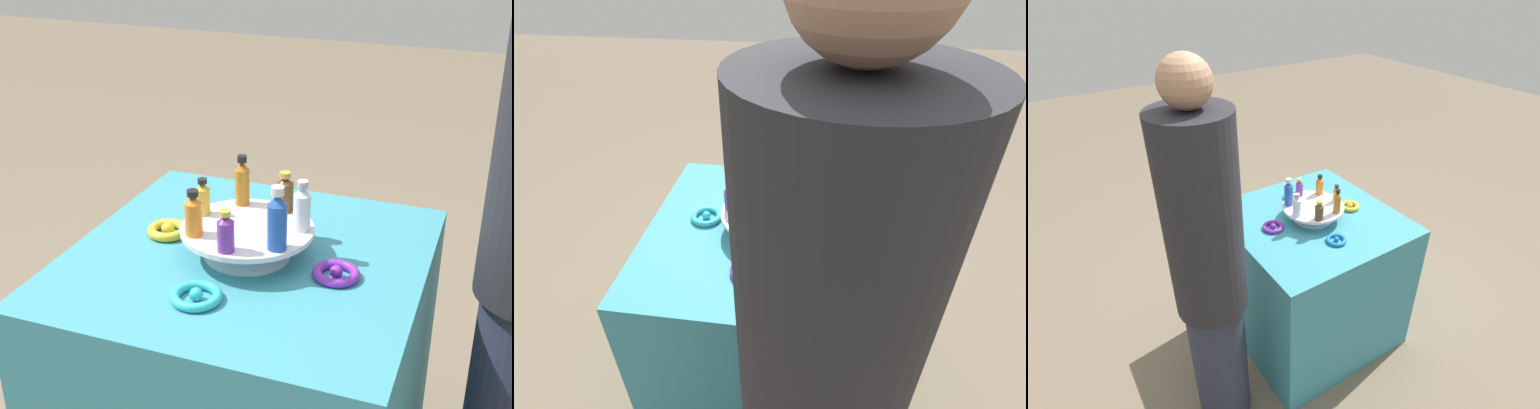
# 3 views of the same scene
# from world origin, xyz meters

# --- Properties ---
(party_table) EXTENTS (0.81, 0.81, 0.78)m
(party_table) POSITION_xyz_m (0.00, 0.00, 0.39)
(party_table) COLOR teal
(party_table) RESTS_ON ground_plane
(display_stand) EXTENTS (0.31, 0.31, 0.07)m
(display_stand) POSITION_xyz_m (0.00, 0.00, 0.83)
(display_stand) COLOR silver
(display_stand) RESTS_ON party_table
(bottle_gold) EXTENTS (0.03, 0.03, 0.09)m
(bottle_gold) POSITION_xyz_m (0.12, -0.03, 0.90)
(bottle_gold) COLOR gold
(bottle_gold) RESTS_ON display_stand
(bottle_orange) EXTENTS (0.04, 0.04, 0.11)m
(bottle_orange) POSITION_xyz_m (0.10, 0.08, 0.90)
(bottle_orange) COLOR orange
(bottle_orange) RESTS_ON display_stand
(bottle_purple) EXTENTS (0.04, 0.04, 0.09)m
(bottle_purple) POSITION_xyz_m (-0.00, 0.12, 0.90)
(bottle_purple) COLOR #702D93
(bottle_purple) RESTS_ON display_stand
(bottle_blue) EXTENTS (0.04, 0.04, 0.14)m
(bottle_blue) POSITION_xyz_m (-0.10, 0.08, 0.92)
(bottle_blue) COLOR #234CAD
(bottle_blue) RESTS_ON display_stand
(bottle_clear) EXTENTS (0.04, 0.04, 0.12)m
(bottle_clear) POSITION_xyz_m (-0.12, -0.03, 0.91)
(bottle_clear) COLOR silver
(bottle_clear) RESTS_ON display_stand
(bottle_brown) EXTENTS (0.04, 0.04, 0.10)m
(bottle_brown) POSITION_xyz_m (-0.05, -0.11, 0.90)
(bottle_brown) COLOR brown
(bottle_brown) RESTS_ON display_stand
(bottle_amber) EXTENTS (0.04, 0.04, 0.12)m
(bottle_amber) POSITION_xyz_m (0.05, -0.11, 0.91)
(bottle_amber) COLOR #AD6B19
(bottle_amber) RESTS_ON display_stand
(ribbon_bow_teal) EXTENTS (0.11, 0.11, 0.03)m
(ribbon_bow_teal) POSITION_xyz_m (0.03, 0.22, 0.79)
(ribbon_bow_teal) COLOR #2DB7CC
(ribbon_bow_teal) RESTS_ON party_table
(ribbon_bow_purple) EXTENTS (0.10, 0.10, 0.03)m
(ribbon_bow_purple) POSITION_xyz_m (-0.22, 0.03, 0.79)
(ribbon_bow_purple) COLOR purple
(ribbon_bow_purple) RESTS_ON party_table
(ribbon_bow_blue) EXTENTS (0.10, 0.10, 0.03)m
(ribbon_bow_blue) POSITION_xyz_m (-0.03, -0.22, 0.79)
(ribbon_bow_blue) COLOR blue
(ribbon_bow_blue) RESTS_ON party_table
(ribbon_bow_gold) EXTENTS (0.10, 0.10, 0.03)m
(ribbon_bow_gold) POSITION_xyz_m (0.22, -0.03, 0.79)
(ribbon_bow_gold) COLOR gold
(ribbon_bow_gold) RESTS_ON party_table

